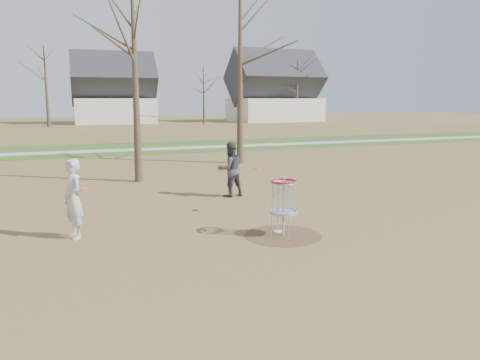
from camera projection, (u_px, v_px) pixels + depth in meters
name	position (u px, v px, depth m)	size (l,w,h in m)	color
ground	(283.00, 235.00, 10.88)	(160.00, 160.00, 0.00)	brown
green_band	(140.00, 148.00, 30.21)	(160.00, 8.00, 0.01)	#2D5119
footpath	(143.00, 149.00, 29.29)	(160.00, 1.50, 0.01)	#9E9E99
dirt_circle	(283.00, 235.00, 10.87)	(1.80, 1.80, 0.01)	#47331E
player_standing	(73.00, 199.00, 10.53)	(0.66, 0.44, 1.82)	#BDBDBD
player_throwing	(230.00, 169.00, 15.11)	(0.87, 0.68, 1.78)	#383A3E
disc_grounded	(278.00, 231.00, 11.14)	(0.22, 0.22, 0.02)	white
discs_in_play	(183.00, 177.00, 11.63)	(4.77, 0.96, 0.17)	orange
disc_golf_basket	(284.00, 197.00, 10.72)	(0.64, 0.64, 1.35)	#9EA3AD
bare_trees	(132.00, 75.00, 43.54)	(52.62, 44.98, 9.00)	#382B1E
houses_row	(134.00, 96.00, 60.18)	(56.51, 10.01, 7.26)	silver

